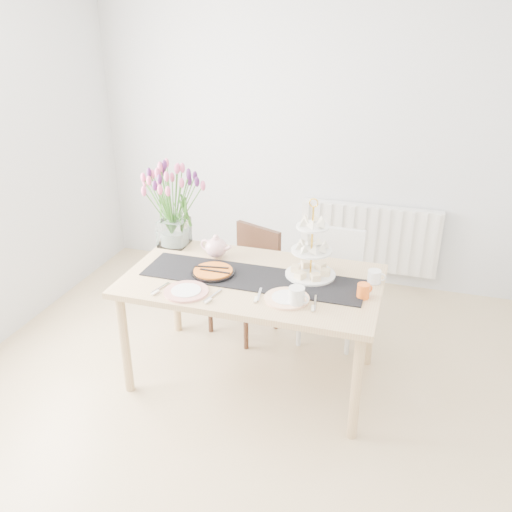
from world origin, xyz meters
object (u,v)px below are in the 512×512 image
(dining_table, at_px, (252,289))
(cake_stand, at_px, (311,257))
(teapot, at_px, (216,248))
(radiator, at_px, (369,238))
(tart_tin, at_px, (213,272))
(chair_white, at_px, (332,277))
(tulip_vase, at_px, (171,193))
(plate_right, at_px, (287,298))
(cream_jug, at_px, (374,277))
(plate_left, at_px, (186,291))
(chair_brown, at_px, (250,273))
(mug_white, at_px, (297,296))
(mug_orange, at_px, (363,291))

(dining_table, xyz_separation_m, cake_stand, (0.34, 0.13, 0.21))
(dining_table, relative_size, teapot, 6.75)
(radiator, relative_size, tart_tin, 4.34)
(chair_white, xyz_separation_m, tulip_vase, (-1.09, -0.37, 0.66))
(tart_tin, height_order, plate_right, tart_tin)
(cream_jug, distance_m, tart_tin, 1.01)
(cream_jug, bearing_deg, plate_left, -153.27)
(chair_brown, xyz_separation_m, chair_white, (0.61, 0.10, 0.01))
(cake_stand, xyz_separation_m, tart_tin, (-0.60, -0.16, -0.12))
(tulip_vase, distance_m, mug_white, 1.23)
(cake_stand, height_order, plate_right, cake_stand)
(tulip_vase, bearing_deg, radiator, 44.94)
(radiator, bearing_deg, chair_brown, -128.15)
(tart_tin, xyz_separation_m, mug_white, (0.59, -0.22, 0.04))
(mug_white, relative_size, mug_orange, 1.26)
(teapot, relative_size, plate_right, 0.89)
(cake_stand, bearing_deg, chair_brown, 139.83)
(teapot, height_order, mug_white, teapot)
(cream_jug, height_order, plate_right, cream_jug)
(cake_stand, bearing_deg, chair_white, 84.21)
(chair_white, distance_m, cake_stand, 0.71)
(cream_jug, height_order, mug_white, mug_white)
(chair_brown, bearing_deg, mug_white, -34.49)
(mug_orange, bearing_deg, mug_white, 162.46)
(radiator, distance_m, dining_table, 1.71)
(chair_white, height_order, mug_white, mug_white)
(dining_table, distance_m, cream_jug, 0.76)
(plate_left, bearing_deg, mug_white, 4.42)
(tulip_vase, height_order, mug_white, tulip_vase)
(mug_white, relative_size, plate_right, 0.42)
(chair_brown, relative_size, tulip_vase, 1.17)
(chair_white, xyz_separation_m, mug_orange, (0.29, -0.75, 0.32))
(chair_white, bearing_deg, dining_table, -118.47)
(mug_orange, bearing_deg, plate_left, 147.08)
(dining_table, bearing_deg, tulip_vase, 153.77)
(dining_table, distance_m, tulip_vase, 0.90)
(cake_stand, relative_size, plate_left, 1.74)
(cream_jug, bearing_deg, chair_white, 124.96)
(radiator, height_order, chair_brown, chair_brown)
(plate_left, bearing_deg, chair_brown, 83.07)
(cream_jug, height_order, tart_tin, cream_jug)
(tart_tin, bearing_deg, chair_brown, 86.29)
(tulip_vase, height_order, plate_right, tulip_vase)
(radiator, height_order, dining_table, same)
(cake_stand, xyz_separation_m, cream_jug, (0.39, 0.03, -0.09))
(cream_jug, xyz_separation_m, plate_left, (-1.06, -0.46, -0.03))
(cream_jug, bearing_deg, mug_orange, -97.91)
(radiator, xyz_separation_m, dining_table, (-0.57, -1.60, 0.22))
(tart_tin, bearing_deg, chair_white, 48.21)
(radiator, xyz_separation_m, cream_jug, (0.16, -1.43, 0.34))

